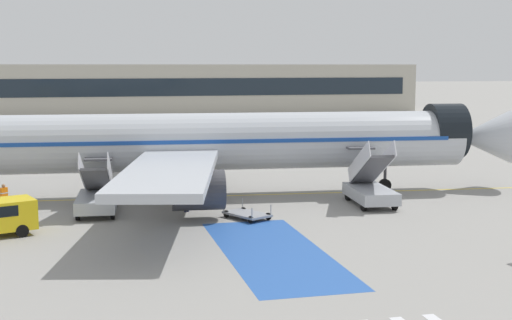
{
  "coord_description": "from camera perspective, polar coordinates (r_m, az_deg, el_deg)",
  "views": [
    {
      "loc": [
        -8.89,
        -44.5,
        8.43
      ],
      "look_at": [
        1.47,
        -1.3,
        2.51
      ],
      "focal_mm": 50.0,
      "sensor_mm": 36.0,
      "label": 1
    }
  ],
  "objects": [
    {
      "name": "baggage_cart",
      "position": [
        39.52,
        -0.72,
        -4.35
      ],
      "size": [
        2.55,
        3.0,
        0.87
      ],
      "rotation": [
        0.0,
        0.0,
        0.49
      ],
      "color": "gray",
      "rests_on": "ground_plane"
    },
    {
      "name": "apron_stand_patch_blue",
      "position": [
        32.68,
        1.41,
        -7.36
      ],
      "size": [
        4.51,
        12.89,
        0.01
      ],
      "primitive_type": "cube",
      "color": "#2856A8",
      "rests_on": "ground_plane"
    },
    {
      "name": "fuel_tanker",
      "position": [
        66.03,
        -12.92,
        1.62
      ],
      "size": [
        9.28,
        3.26,
        3.53
      ],
      "rotation": [
        0.0,
        0.0,
        -1.65
      ],
      "color": "#38383D",
      "rests_on": "ground_plane"
    },
    {
      "name": "terminal_building",
      "position": [
        127.94,
        -16.42,
        5.43
      ],
      "size": [
        131.95,
        12.1,
        8.58
      ],
      "color": "#B2AD9E",
      "rests_on": "ground_plane"
    },
    {
      "name": "airliner",
      "position": [
        45.84,
        -4.01,
        1.42
      ],
      "size": [
        42.21,
        33.62,
        10.16
      ],
      "rotation": [
        0.0,
        0.0,
        -1.65
      ],
      "color": "#B7BCC4",
      "rests_on": "ground_plane"
    },
    {
      "name": "ground_crew_0",
      "position": [
        41.37,
        -5.59,
        -2.71
      ],
      "size": [
        0.48,
        0.38,
        1.82
      ],
      "rotation": [
        0.0,
        0.0,
        0.39
      ],
      "color": "#191E38",
      "rests_on": "ground_plane"
    },
    {
      "name": "apron_leadline_yellow",
      "position": [
        46.41,
        -3.16,
        -2.88
      ],
      "size": [
        76.25,
        6.47,
        0.01
      ],
      "primitive_type": "cube",
      "rotation": [
        0.0,
        0.0,
        -1.65
      ],
      "color": "gold",
      "rests_on": "ground_plane"
    },
    {
      "name": "ground_plane",
      "position": [
        46.15,
        -2.15,
        -2.94
      ],
      "size": [
        600.0,
        600.0,
        0.0
      ],
      "primitive_type": "plane",
      "color": "gray"
    },
    {
      "name": "boarding_stairs_aft",
      "position": [
        41.8,
        -12.6,
        -2.89
      ],
      "size": [
        2.59,
        5.37,
        3.76
      ],
      "rotation": [
        0.0,
        0.0,
        -0.08
      ],
      "color": "#ADB2BA",
      "rests_on": "ground_plane"
    },
    {
      "name": "boarding_stairs_forward",
      "position": [
        43.78,
        9.13,
        -2.27
      ],
      "size": [
        2.59,
        5.37,
        4.13
      ],
      "rotation": [
        0.0,
        0.0,
        -0.08
      ],
      "color": "#ADB2BA",
      "rests_on": "ground_plane"
    },
    {
      "name": "ground_crew_1",
      "position": [
        43.85,
        -19.52,
        -2.72
      ],
      "size": [
        0.47,
        0.46,
        1.61
      ],
      "rotation": [
        0.0,
        0.0,
        3.89
      ],
      "color": "black",
      "rests_on": "ground_plane"
    }
  ]
}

